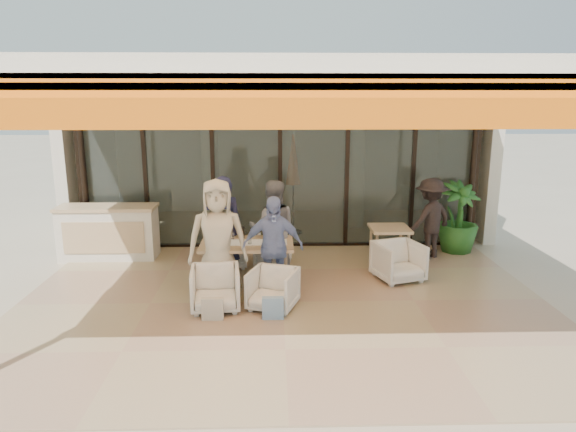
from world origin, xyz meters
The scene contains 21 objects.
ground centered at (0.00, 0.00, 0.00)m, with size 70.00×70.00×0.00m, color #C6B293.
terrace_floor centered at (0.00, 0.00, 0.01)m, with size 8.00×6.00×0.01m, color tan.
terrace_structure centered at (0.00, -0.26, 3.25)m, with size 8.00×6.00×3.40m.
glass_storefront centered at (0.00, 3.00, 1.60)m, with size 8.08×0.10×3.20m.
interior_block centered at (0.01, 5.31, 2.23)m, with size 9.05×3.62×3.52m.
host_counter centered at (-3.30, 2.30, 0.53)m, with size 1.85×0.65×1.04m.
dining_table centered at (-0.58, 0.76, 0.69)m, with size 1.50×0.90×0.93m.
chair_far_left centered at (-0.99, 1.70, 0.32)m, with size 0.63×0.59×0.65m, color silver.
chair_far_right centered at (-0.15, 1.70, 0.32)m, with size 0.63×0.59×0.65m, color silver.
chair_near_left centered at (-0.99, -0.20, 0.36)m, with size 0.70×0.65×0.72m, color silver.
chair_near_right centered at (-0.15, -0.20, 0.33)m, with size 0.65×0.61×0.67m, color silver.
diner_navy centered at (-0.99, 1.20, 0.89)m, with size 0.65×0.43×1.78m, color #181A35.
diner_grey centered at (-0.15, 1.20, 0.85)m, with size 0.82×0.64×1.69m, color #5F5E63.
diner_cream centered at (-0.99, 0.30, 0.93)m, with size 0.91×0.59×1.86m, color beige.
diner_periwinkle centered at (-0.15, 0.30, 0.80)m, with size 0.94×0.39×1.60m, color #7383BF.
tote_bag_cream centered at (-0.99, -0.60, 0.17)m, with size 0.30×0.10×0.34m, color silver.
tote_bag_blue centered at (-0.15, -0.60, 0.17)m, with size 0.30×0.10×0.34m, color #99BFD8.
side_table centered at (1.97, 1.68, 0.64)m, with size 0.70×0.70×0.74m.
side_chair centered at (1.97, 0.93, 0.37)m, with size 0.72×0.67×0.74m, color silver.
standing_woman centered at (2.84, 2.15, 0.79)m, with size 1.01×0.58×1.57m, color black.
potted_palm centered at (3.52, 2.52, 0.72)m, with size 0.80×0.80×1.43m, color #1E5919.
Camera 1 is at (-0.13, -7.26, 3.07)m, focal length 32.00 mm.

